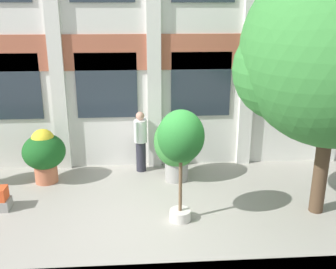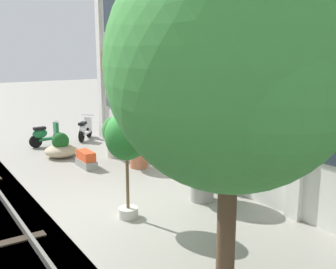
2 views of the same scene
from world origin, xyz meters
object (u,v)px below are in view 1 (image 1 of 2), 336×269
(potted_plant_fluted_column, at_px, (44,152))
(resident_by_doorway, at_px, (141,140))
(potted_plant_terracotta_small, at_px, (181,140))
(potted_plant_glazed_jar, at_px, (177,144))
(broadleaf_tree, at_px, (336,57))

(potted_plant_fluted_column, distance_m, resident_by_doorway, 2.44)
(potted_plant_terracotta_small, distance_m, potted_plant_fluted_column, 3.91)
(potted_plant_fluted_column, height_order, potted_plant_glazed_jar, potted_plant_glazed_jar)
(potted_plant_glazed_jar, bearing_deg, potted_plant_terracotta_small, -93.00)
(potted_plant_fluted_column, xyz_separation_m, potted_plant_glazed_jar, (3.28, -0.10, 0.16))
(potted_plant_fluted_column, bearing_deg, potted_plant_glazed_jar, -1.74)
(potted_plant_glazed_jar, bearing_deg, potted_plant_fluted_column, 178.26)
(potted_plant_fluted_column, bearing_deg, potted_plant_terracotta_small, -33.25)
(potted_plant_fluted_column, relative_size, resident_by_doorway, 0.85)
(broadleaf_tree, xyz_separation_m, potted_plant_glazed_jar, (-2.87, 1.82, -2.35))
(broadleaf_tree, xyz_separation_m, potted_plant_terracotta_small, (-2.97, -0.17, -1.56))
(broadleaf_tree, xyz_separation_m, resident_by_doorway, (-3.76, 2.45, -2.43))
(resident_by_doorway, bearing_deg, broadleaf_tree, -1.98)
(potted_plant_fluted_column, bearing_deg, broadleaf_tree, -17.31)
(broadleaf_tree, distance_m, potted_plant_glazed_jar, 4.13)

